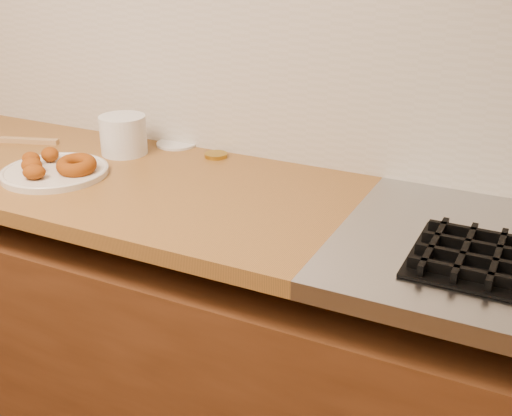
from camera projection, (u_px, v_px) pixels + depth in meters
name	position (u px, v px, depth m)	size (l,w,h in m)	color
base_cabinet	(171.00, 348.00, 1.84)	(3.60, 0.60, 0.77)	#592F17
backsplash	(215.00, 45.00, 1.76)	(3.60, 0.02, 0.60)	#B9B3A6
donut_plate	(55.00, 172.00, 1.68)	(0.28, 0.28, 0.02)	beige
ring_donut	(76.00, 165.00, 1.66)	(0.10, 0.10, 0.04)	#793E04
fried_dough_chunks	(37.00, 163.00, 1.67)	(0.14, 0.19, 0.04)	#793E04
plastic_tub	(123.00, 135.00, 1.83)	(0.13, 0.13, 0.11)	silver
tub_lid	(177.00, 144.00, 1.92)	(0.12, 0.12, 0.01)	silver
brass_jar_lid	(216.00, 155.00, 1.81)	(0.06, 0.06, 0.01)	#B08E2C
wooden_utensil	(29.00, 141.00, 1.93)	(0.18, 0.02, 0.01)	#A77F4E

